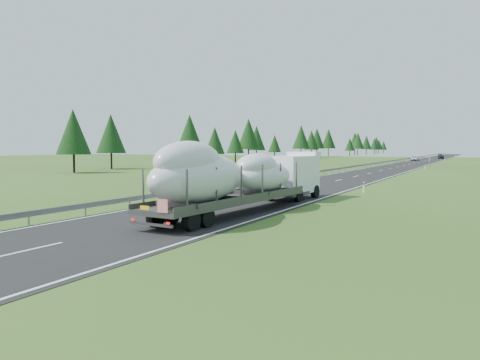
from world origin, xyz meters
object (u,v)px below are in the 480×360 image
at_px(boat_truck, 243,176).
at_px(distant_car_dark, 441,157).
at_px(highway_sign, 429,160).
at_px(distant_car_blue, 440,155).
at_px(distant_van, 415,158).

relative_size(boat_truck, distant_car_dark, 4.35).
distance_m(highway_sign, distant_car_blue, 141.49).
distance_m(boat_truck, distant_car_dark, 156.87).
xyz_separation_m(boat_truck, distant_car_blue, (-4.49, 207.60, -1.67)).
bearing_deg(distant_car_blue, distant_car_dark, -86.48).
bearing_deg(highway_sign, boat_truck, -93.96).
distance_m(highway_sign, boat_truck, 66.57).
height_order(distant_van, distant_car_dark, distant_car_dark).
xyz_separation_m(distant_van, distant_car_blue, (0.99, 80.44, -0.08)).
relative_size(highway_sign, distant_van, 0.49).
bearing_deg(distant_car_dark, distant_car_blue, 93.26).
height_order(highway_sign, distant_van, highway_sign).
relative_size(boat_truck, distant_van, 3.84).
bearing_deg(distant_car_dark, highway_sign, -88.61).
height_order(highway_sign, boat_truck, boat_truck).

